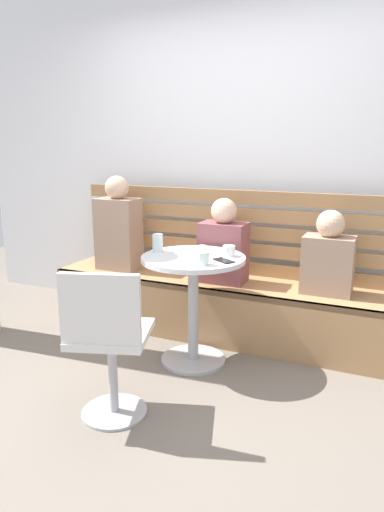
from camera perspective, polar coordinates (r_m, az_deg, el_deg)
name	(u,v)px	position (r m, az deg, el deg)	size (l,w,h in m)	color
ground	(145,414)	(2.70, -5.90, -18.87)	(8.00, 8.00, 0.00)	#70665B
back_wall	(243,144)	(3.78, 6.29, 13.65)	(5.20, 0.10, 2.90)	silver
booth_bench	(221,307)	(3.58, 3.60, -6.38)	(2.70, 0.52, 0.44)	#A87C51
booth_backrest	(233,231)	(3.65, 5.06, 3.05)	(2.65, 0.04, 0.66)	#9A7249
cafe_table	(193,289)	(3.04, 0.16, -4.09)	(0.68, 0.68, 0.74)	#ADADB2
white_chair	(108,340)	(2.46, -10.38, -10.15)	(0.50, 0.50, 0.85)	#ADADB2
person_adult	(118,228)	(3.81, -9.11, 3.46)	(0.34, 0.22, 0.76)	#9E7F6B
person_child_left	(223,246)	(3.41, 3.91, 1.29)	(0.34, 0.22, 0.63)	brown
person_child_middle	(328,257)	(3.28, 16.52, -0.18)	(0.34, 0.22, 0.58)	#9E7F6B
cup_glass_short	(202,258)	(2.76, 1.29, -0.30)	(0.08, 0.08, 0.08)	silver
cup_espresso_small	(202,249)	(3.05, 1.25, 0.81)	(0.06, 0.06, 0.06)	silver
cup_ceramic_white	(229,251)	(2.99, 4.59, 0.64)	(0.08, 0.08, 0.07)	white
cup_glass_tall	(158,243)	(3.11, -4.27, 1.63)	(0.07, 0.07, 0.12)	silver
phone_on_table	(224,261)	(2.87, 3.94, -0.57)	(0.07, 0.14, 0.01)	black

